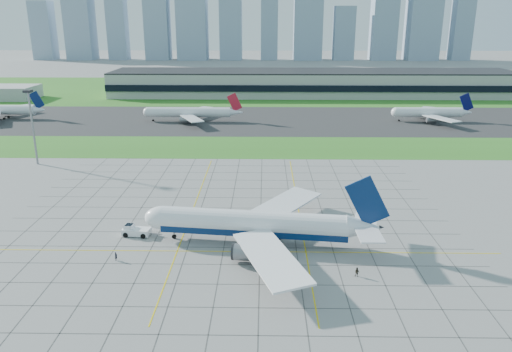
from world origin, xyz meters
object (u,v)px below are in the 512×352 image
Objects in this scene: crew_near at (116,256)px; crew_far at (357,272)px; pushback_tug at (135,231)px; airliner at (255,224)px; distant_jet_1 at (190,112)px; distant_jet_0 at (1,110)px; distant_jet_2 at (430,112)px; light_mast at (32,118)px.

crew_far is at bearing -73.86° from crew_near.
pushback_tug is 12.74m from crew_near.
airliner reaches higher than distant_jet_1.
distant_jet_0 is (-150.87, 158.60, 3.51)m from crew_far.
light_mast is at bearing -154.08° from distant_jet_2.
distant_jet_2 is at bearing 66.51° from airliner.
distant_jet_0 is (-102.54, 139.83, 3.33)m from pushback_tug.
light_mast is 0.60× the size of distant_jet_0.
distant_jet_1 is at bearing 25.29° from crew_near.
distant_jet_2 is (110.88, 136.49, 3.33)m from pushback_tug.
distant_jet_0 reaches higher than crew_far.
distant_jet_2 reaches higher than crew_far.
crew_far is (49.19, -6.06, 0.04)m from crew_near.
distant_jet_0 and distant_jet_2 have the same top height.
light_mast is at bearing 56.99° from crew_near.
distant_jet_0 is at bearing 133.26° from pushback_tug.
airliner is 194.29m from distant_jet_0.
distant_jet_0 is at bearing 56.85° from crew_near.
distant_jet_0 is at bearing 139.28° from airliner.
crew_near is 0.04× the size of distant_jet_0.
crew_near is at bearing -156.18° from airliner.
crew_far is 0.05× the size of distant_jet_2.
crew_near is (-28.99, -8.76, -3.76)m from airliner.
pushback_tug is 4.87× the size of crew_far.
crew_near is at bearing -158.70° from crew_far.
distant_jet_0 is (-53.73, 80.97, -11.70)m from light_mast.
crew_far is 0.04× the size of distant_jet_1.
light_mast is 177.94m from distant_jet_2.
distant_jet_2 is at bearing 0.94° from distant_jet_1.
distant_jet_1 is (96.23, -5.27, 0.00)m from distant_jet_0.
airliner reaches higher than distant_jet_2.
distant_jet_0 is at bearing 176.87° from distant_jet_1.
airliner is 29.44× the size of crew_near.
crew_far is at bearing -29.26° from airliner.
distant_jet_0 reaches higher than pushback_tug.
light_mast is 0.55× the size of distant_jet_1.
pushback_tug is at bearing -87.32° from distant_jet_1.
pushback_tug reaches higher than crew_near.
distant_jet_1 reaches higher than crew_far.
crew_near is at bearing -56.31° from distant_jet_0.
distant_jet_0 is 1.00× the size of distant_jet_2.
airliner is at bearing 172.06° from crew_far.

